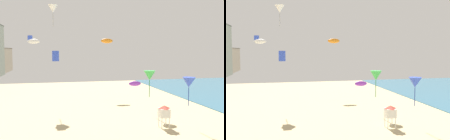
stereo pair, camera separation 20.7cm
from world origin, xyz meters
TOP-DOWN VIEW (x-y plane):
  - lifeguard_stand at (10.37, 16.25)m, footprint 1.10×1.10m
  - kite_white_parafoil at (-3.99, 20.55)m, footprint 1.36×0.38m
  - kite_green_delta at (10.87, 22.11)m, footprint 1.59×1.59m
  - kite_white_delta at (-1.91, 34.27)m, footprint 1.60×1.60m
  - kite_purple_parafoil at (6.72, 15.79)m, footprint 1.35×0.38m
  - kite_orange_parafoil at (8.24, 38.18)m, footprint 2.36×0.65m
  - kite_blue_delta at (13.23, 15.97)m, footprint 1.46×1.46m
  - kite_blue_box_2 at (-4.74, 24.26)m, footprint 0.56×0.56m
  - kite_blue_box_3 at (-1.57, 26.33)m, footprint 0.93×0.93m

SIDE VIEW (x-z plane):
  - lifeguard_stand at x=10.37m, z-range 0.56..3.11m
  - kite_blue_delta at x=13.23m, z-range 3.47..6.77m
  - kite_purple_parafoil at x=6.72m, z-range 4.94..5.47m
  - kite_green_delta at x=10.87m, z-range 3.56..7.18m
  - kite_blue_box_3 at x=-1.57m, z-range 7.28..8.74m
  - kite_white_parafoil at x=-3.99m, z-range 9.56..10.08m
  - kite_blue_box_2 at x=-4.74m, z-range 9.83..10.70m
  - kite_orange_parafoil at x=8.24m, z-range 10.23..11.15m
  - kite_white_delta at x=-1.91m, z-range 14.01..17.65m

